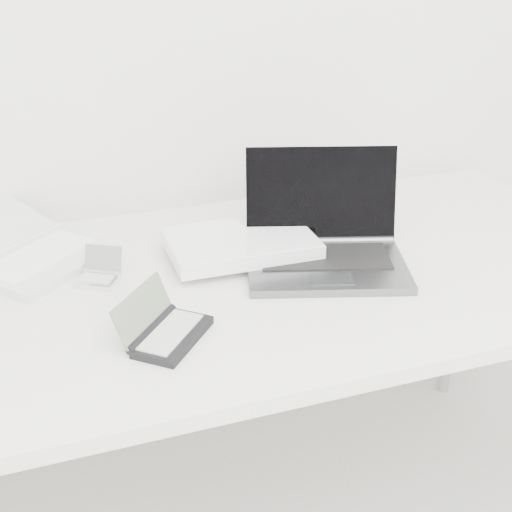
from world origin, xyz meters
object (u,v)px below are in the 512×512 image
object	(u,v)px
desk	(263,292)
netbook_open_white	(27,252)
palmtop_charcoal	(164,330)
laptop_large	(282,244)

from	to	relation	value
desk	netbook_open_white	distance (m)	0.51
netbook_open_white	palmtop_charcoal	distance (m)	0.45
desk	palmtop_charcoal	xyz separation A→B (m)	(-0.25, -0.18, 0.06)
desk	palmtop_charcoal	world-z (taller)	palmtop_charcoal
desk	netbook_open_white	xyz separation A→B (m)	(-0.45, 0.22, 0.07)
laptop_large	desk	bearing A→B (deg)	-125.73
desk	netbook_open_white	world-z (taller)	netbook_open_white
laptop_large	palmtop_charcoal	distance (m)	0.38
desk	netbook_open_white	bearing A→B (deg)	154.49
desk	laptop_large	world-z (taller)	laptop_large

